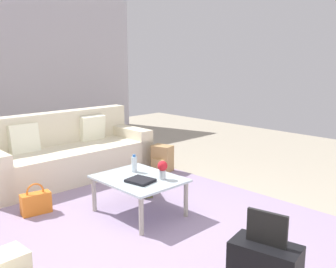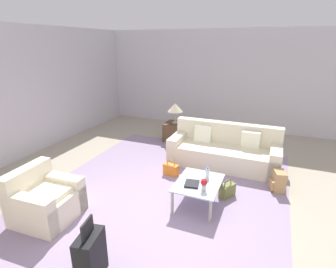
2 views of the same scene
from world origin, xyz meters
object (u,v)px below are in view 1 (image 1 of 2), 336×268
at_px(coffee_table_book, 140,180).
at_px(flower_vase, 162,168).
at_px(couch, 65,156).
at_px(coffee_table, 139,182).
at_px(water_bottle, 134,164).
at_px(handbag_orange, 36,203).
at_px(handbag_olive, 144,185).
at_px(backpack_tan, 162,159).

relative_size(coffee_table_book, flower_vase, 1.28).
bearing_deg(couch, coffee_table, 176.82).
distance_m(water_bottle, handbag_orange, 1.17).
distance_m(handbag_olive, backpack_tan, 1.03).
relative_size(coffee_table, coffee_table_book, 3.52).
xyz_separation_m(flower_vase, handbag_orange, (1.02, 0.98, -0.42)).
bearing_deg(couch, handbag_orange, 137.07).
relative_size(coffee_table_book, handbag_orange, 0.73).
xyz_separation_m(flower_vase, backpack_tan, (1.22, -1.14, -0.35)).
height_order(handbag_orange, handbag_olive, same).
xyz_separation_m(couch, handbag_orange, (-1.00, 0.93, -0.18)).
relative_size(couch, coffee_table, 2.63).
xyz_separation_m(coffee_table, coffee_table_book, (-0.12, 0.08, 0.07)).
bearing_deg(couch, water_bottle, 180.00).
xyz_separation_m(water_bottle, handbag_olive, (0.22, -0.34, -0.39)).
xyz_separation_m(coffee_table, backpack_tan, (1.00, -1.29, -0.18)).
distance_m(coffee_table, backpack_tan, 1.64).
bearing_deg(coffee_table, handbag_olive, -46.09).
xyz_separation_m(coffee_table_book, flower_vase, (-0.10, -0.23, 0.11)).
height_order(flower_vase, handbag_olive, flower_vase).
bearing_deg(coffee_table_book, handbag_orange, 29.31).
distance_m(water_bottle, flower_vase, 0.42).
xyz_separation_m(couch, backpack_tan, (-0.80, -1.19, -0.12)).
bearing_deg(coffee_table_book, water_bottle, -38.99).
height_order(coffee_table, coffee_table_book, coffee_table_book).
distance_m(coffee_table_book, handbag_olive, 0.81).
height_order(coffee_table_book, backpack_tan, coffee_table_book).
bearing_deg(flower_vase, couch, 1.42).
height_order(water_bottle, handbag_orange, water_bottle).
bearing_deg(water_bottle, coffee_table, 153.43).
distance_m(flower_vase, backpack_tan, 1.70).
bearing_deg(flower_vase, coffee_table_book, 66.50).
bearing_deg(couch, handbag_olive, -166.34).
relative_size(couch, handbag_olive, 6.81).
height_order(couch, handbag_olive, couch).
relative_size(couch, backpack_tan, 6.09).
bearing_deg(backpack_tan, coffee_table_book, 129.20).
distance_m(couch, handbag_olive, 1.43).
relative_size(handbag_orange, backpack_tan, 0.89).
bearing_deg(coffee_table, handbag_orange, 45.80).
bearing_deg(backpack_tan, couch, 55.94).
bearing_deg(water_bottle, backpack_tan, -56.17).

